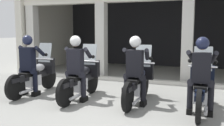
% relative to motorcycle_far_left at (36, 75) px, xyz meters
% --- Properties ---
extents(ground_plane, '(80.00, 80.00, 0.00)m').
position_rel_motorcycle_far_left_xyz_m(ground_plane, '(2.14, 3.01, -0.50)').
color(ground_plane, gray).
extents(station_building, '(10.13, 4.39, 3.27)m').
position_rel_motorcycle_far_left_xyz_m(station_building, '(2.20, 5.11, 1.57)').
color(station_building, black).
rests_on(station_building, ground).
extents(kerb_strip, '(9.63, 0.24, 0.12)m').
position_rel_motorcycle_far_left_xyz_m(kerb_strip, '(2.20, 2.40, -0.44)').
color(kerb_strip, '#B7B5AD').
rests_on(kerb_strip, ground).
extents(motorcycle_far_left, '(0.62, 2.04, 1.35)m').
position_rel_motorcycle_far_left_xyz_m(motorcycle_far_left, '(0.00, 0.00, 0.00)').
color(motorcycle_far_left, black).
rests_on(motorcycle_far_left, ground).
extents(police_officer_far_left, '(0.63, 0.61, 1.58)m').
position_rel_motorcycle_far_left_xyz_m(police_officer_far_left, '(-0.00, -0.28, 0.44)').
color(police_officer_far_left, black).
rests_on(police_officer_far_left, ground).
extents(motorcycle_center_left, '(0.62, 2.04, 1.35)m').
position_rel_motorcycle_far_left_xyz_m(motorcycle_center_left, '(1.43, -0.04, 0.00)').
color(motorcycle_center_left, black).
rests_on(motorcycle_center_left, ground).
extents(police_officer_center_left, '(0.63, 0.61, 1.58)m').
position_rel_motorcycle_far_left_xyz_m(police_officer_center_left, '(1.43, -0.33, 0.44)').
color(police_officer_center_left, black).
rests_on(police_officer_center_left, ground).
extents(motorcycle_center_right, '(0.62, 2.04, 1.35)m').
position_rel_motorcycle_far_left_xyz_m(motorcycle_center_right, '(2.85, 0.11, 0.00)').
color(motorcycle_center_right, black).
rests_on(motorcycle_center_right, ground).
extents(police_officer_center_right, '(0.63, 0.61, 1.58)m').
position_rel_motorcycle_far_left_xyz_m(police_officer_center_right, '(2.85, -0.17, 0.44)').
color(police_officer_center_right, black).
rests_on(police_officer_center_right, ground).
extents(motorcycle_far_right, '(0.62, 2.04, 1.35)m').
position_rel_motorcycle_far_left_xyz_m(motorcycle_far_right, '(4.28, -0.06, 0.00)').
color(motorcycle_far_right, black).
rests_on(motorcycle_far_right, ground).
extents(police_officer_far_right, '(0.63, 0.61, 1.58)m').
position_rel_motorcycle_far_left_xyz_m(police_officer_far_right, '(4.28, -0.35, 0.44)').
color(police_officer_far_right, black).
rests_on(police_officer_far_right, ground).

